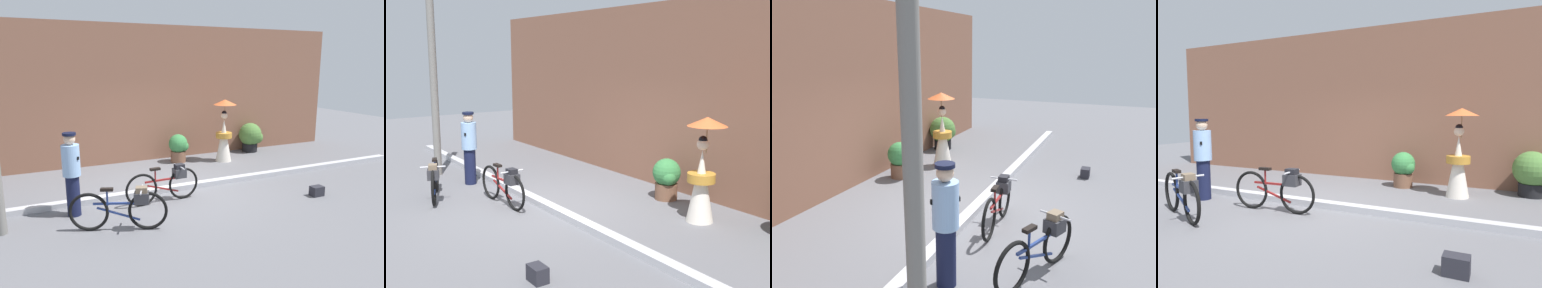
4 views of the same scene
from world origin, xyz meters
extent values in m
plane|color=slate|center=(0.00, 0.00, 0.00)|extent=(30.00, 30.00, 0.00)
cube|color=brown|center=(0.00, 3.14, 2.02)|extent=(14.00, 0.40, 4.05)
cube|color=#B2B2B7|center=(0.00, 0.00, 0.06)|extent=(14.00, 0.20, 0.12)
torus|color=black|center=(-1.22, -1.73, 0.36)|extent=(0.68, 0.31, 0.71)
torus|color=black|center=(-2.20, -1.35, 0.36)|extent=(0.68, 0.31, 0.71)
cube|color=navy|center=(-1.71, -1.54, 0.51)|extent=(0.83, 0.35, 0.04)
cube|color=navy|center=(-1.71, -1.54, 0.31)|extent=(0.72, 0.31, 0.28)
cylinder|color=navy|center=(-1.89, -1.47, 0.62)|extent=(0.03, 0.03, 0.30)
cube|color=black|center=(-1.89, -1.47, 0.77)|extent=(0.24, 0.16, 0.05)
cylinder|color=silver|center=(-1.32, -1.69, 0.75)|extent=(0.20, 0.46, 0.03)
cube|color=#333338|center=(-1.32, -1.69, 0.61)|extent=(0.32, 0.30, 0.20)
cube|color=#72604C|center=(-1.32, -1.69, 0.74)|extent=(0.24, 0.22, 0.14)
torus|color=black|center=(-0.03, -0.57, 0.35)|extent=(0.70, 0.09, 0.70)
torus|color=black|center=(-1.00, -0.62, 0.35)|extent=(0.70, 0.09, 0.70)
cube|color=maroon|center=(-0.51, -0.59, 0.50)|extent=(0.82, 0.08, 0.04)
cube|color=maroon|center=(-0.51, -0.59, 0.31)|extent=(0.71, 0.07, 0.26)
cylinder|color=maroon|center=(-0.69, -0.60, 0.62)|extent=(0.03, 0.03, 0.29)
cube|color=black|center=(-0.69, -0.60, 0.76)|extent=(0.22, 0.10, 0.05)
cylinder|color=silver|center=(-0.13, -0.57, 0.75)|extent=(0.05, 0.48, 0.03)
cube|color=#333338|center=(-0.13, -0.57, 0.60)|extent=(0.27, 0.23, 0.20)
cube|color=black|center=(-0.13, -0.57, 0.73)|extent=(0.21, 0.17, 0.14)
cylinder|color=#141938|center=(-2.35, -0.51, 0.41)|extent=(0.26, 0.26, 0.81)
cylinder|color=#8CB2E0|center=(-2.35, -0.51, 1.12)|extent=(0.34, 0.34, 0.61)
sphere|color=#D8B293|center=(-2.35, -0.51, 1.53)|extent=(0.22, 0.22, 0.22)
cylinder|color=black|center=(-2.35, -0.51, 1.63)|extent=(0.25, 0.25, 0.05)
cube|color=black|center=(-2.35, -0.51, 1.18)|extent=(0.28, 0.31, 0.06)
cone|color=silver|center=(2.37, 1.88, 0.65)|extent=(0.48, 0.48, 1.29)
cylinder|color=#C1842D|center=(2.37, 1.88, 0.80)|extent=(0.49, 0.49, 0.16)
sphere|color=beige|center=(2.37, 1.88, 1.40)|extent=(0.21, 0.21, 0.21)
sphere|color=black|center=(2.37, 1.88, 1.47)|extent=(0.16, 0.16, 0.16)
cylinder|color=olive|center=(2.41, 1.92, 1.52)|extent=(0.02, 0.02, 0.55)
cone|color=orange|center=(2.41, 1.92, 1.80)|extent=(0.69, 0.69, 0.16)
cylinder|color=black|center=(3.79, 2.58, 0.14)|extent=(0.50, 0.50, 0.28)
sphere|color=#4C7A38|center=(3.79, 2.58, 0.59)|extent=(0.77, 0.77, 0.77)
sphere|color=#4C7A38|center=(3.98, 2.46, 0.49)|extent=(0.42, 0.42, 0.42)
cylinder|color=brown|center=(1.05, 2.34, 0.17)|extent=(0.46, 0.46, 0.34)
sphere|color=#387F42|center=(1.05, 2.34, 0.56)|extent=(0.57, 0.57, 0.57)
sphere|color=#387F42|center=(1.20, 2.25, 0.49)|extent=(0.31, 0.31, 0.31)
cube|color=#26262D|center=(2.78, -1.68, 0.11)|extent=(0.29, 0.20, 0.22)
cube|color=black|center=(2.78, -1.74, 0.17)|extent=(0.25, 0.07, 0.08)
camera|label=1|loc=(-3.08, -7.65, 2.94)|focal=34.39mm
camera|label=2|loc=(7.99, -4.61, 2.96)|focal=45.63mm
camera|label=3|loc=(-6.34, -2.48, 3.03)|focal=36.21mm
camera|label=4|loc=(3.16, -5.24, 1.73)|focal=30.54mm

